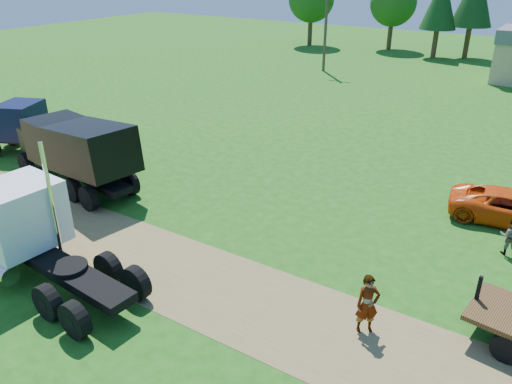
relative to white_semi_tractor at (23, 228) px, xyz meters
The scene contains 8 objects.
ground 8.32m from the white_semi_tractor, 19.36° to the left, with size 140.00×140.00×0.00m, color #1D4F11.
dirt_track 8.32m from the white_semi_tractor, 19.36° to the left, with size 120.00×4.20×0.01m, color brown.
white_semi_tractor is the anchor object (origin of this frame).
black_dump_truck 7.37m from the white_semi_tractor, 126.46° to the left, with size 8.55×3.86×3.63m.
navy_truck 12.81m from the white_semi_tractor, 143.27° to the left, with size 6.86×4.65×2.94m.
orange_pickup 19.47m from the white_semi_tractor, 43.30° to the left, with size 2.31×5.00×1.39m, color #DA470A.
spectator_a 12.03m from the white_semi_tractor, 16.56° to the left, with size 0.72×0.47×1.97m, color #999999.
spectator_b 17.92m from the white_semi_tractor, 35.95° to the left, with size 0.75×0.58×1.54m, color #999999.
Camera 1 is at (7.49, -11.17, 10.36)m, focal length 35.00 mm.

